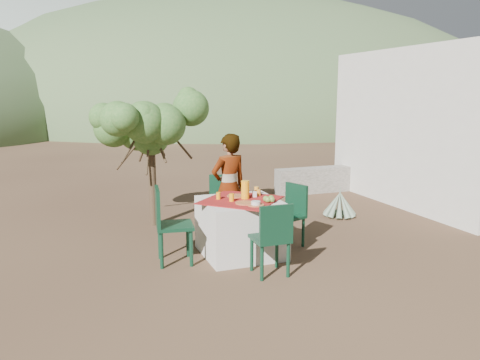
# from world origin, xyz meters

# --- Properties ---
(ground) EXTENTS (160.00, 160.00, 0.00)m
(ground) POSITION_xyz_m (0.00, 0.00, 0.00)
(ground) COLOR #362418
(ground) RESTS_ON ground
(table) EXTENTS (1.30, 1.30, 0.76)m
(table) POSITION_xyz_m (0.28, 0.19, 0.38)
(table) COLOR silver
(table) RESTS_ON ground
(chair_far) EXTENTS (0.55, 0.55, 0.91)m
(chair_far) POSITION_xyz_m (0.34, 1.20, 0.51)
(chair_far) COLOR black
(chair_far) RESTS_ON ground
(chair_near) EXTENTS (0.42, 0.42, 0.90)m
(chair_near) POSITION_xyz_m (0.36, -0.68, 0.50)
(chair_near) COLOR black
(chair_near) RESTS_ON ground
(chair_left) EXTENTS (0.51, 0.51, 1.00)m
(chair_left) POSITION_xyz_m (-0.72, 0.19, 0.55)
(chair_left) COLOR black
(chair_left) RESTS_ON ground
(chair_right) EXTENTS (0.52, 0.52, 0.89)m
(chair_right) POSITION_xyz_m (1.08, 0.29, 0.49)
(chair_right) COLOR black
(chair_right) RESTS_ON ground
(person) EXTENTS (0.66, 0.51, 1.59)m
(person) POSITION_xyz_m (0.35, 0.89, 0.80)
(person) COLOR #8C6651
(person) RESTS_ON ground
(shrub_tree) EXTENTS (1.67, 1.64, 1.96)m
(shrub_tree) POSITION_xyz_m (-0.53, 2.09, 1.55)
(shrub_tree) COLOR #4A3925
(shrub_tree) RESTS_ON ground
(agave) EXTENTS (0.59, 0.60, 0.63)m
(agave) POSITION_xyz_m (2.61, 1.43, 0.21)
(agave) COLOR gray
(agave) RESTS_ON ground
(guesthouse) EXTENTS (3.20, 4.20, 3.00)m
(guesthouse) POSITION_xyz_m (5.60, 1.80, 1.50)
(guesthouse) COLOR beige
(guesthouse) RESTS_ON ground
(stone_wall) EXTENTS (2.60, 0.35, 0.55)m
(stone_wall) POSITION_xyz_m (3.60, 3.40, 0.28)
(stone_wall) COLOR gray
(stone_wall) RESTS_ON ground
(hill_near_right) EXTENTS (48.00, 48.00, 20.00)m
(hill_near_right) POSITION_xyz_m (12.00, 36.00, 0.00)
(hill_near_right) COLOR #36512E
(hill_near_right) RESTS_ON ground
(hill_far_center) EXTENTS (60.00, 60.00, 24.00)m
(hill_far_center) POSITION_xyz_m (-4.00, 52.00, 0.00)
(hill_far_center) COLOR gray
(hill_far_center) RESTS_ON ground
(hill_far_right) EXTENTS (36.00, 36.00, 14.00)m
(hill_far_right) POSITION_xyz_m (28.00, 46.00, 0.00)
(hill_far_right) COLOR gray
(hill_far_right) RESTS_ON ground
(plate_far) EXTENTS (0.25, 0.25, 0.01)m
(plate_far) POSITION_xyz_m (0.28, 0.40, 0.77)
(plate_far) COLOR brown
(plate_far) RESTS_ON table
(plate_near) EXTENTS (0.25, 0.25, 0.01)m
(plate_near) POSITION_xyz_m (0.25, -0.03, 0.77)
(plate_near) COLOR brown
(plate_near) RESTS_ON table
(glass_far) EXTENTS (0.06, 0.06, 0.09)m
(glass_far) POSITION_xyz_m (0.00, 0.32, 0.81)
(glass_far) COLOR orange
(glass_far) RESTS_ON table
(glass_near) EXTENTS (0.06, 0.06, 0.10)m
(glass_near) POSITION_xyz_m (0.13, 0.14, 0.81)
(glass_near) COLOR orange
(glass_near) RESTS_ON table
(juice_pitcher) EXTENTS (0.11, 0.11, 0.25)m
(juice_pitcher) POSITION_xyz_m (0.35, 0.23, 0.89)
(juice_pitcher) COLOR orange
(juice_pitcher) RESTS_ON table
(bowl_plate) EXTENTS (0.22, 0.22, 0.01)m
(bowl_plate) POSITION_xyz_m (0.34, -0.19, 0.77)
(bowl_plate) COLOR brown
(bowl_plate) RESTS_ON table
(white_bowl) EXTENTS (0.12, 0.12, 0.04)m
(white_bowl) POSITION_xyz_m (0.34, -0.19, 0.80)
(white_bowl) COLOR silver
(white_bowl) RESTS_ON bowl_plate
(jar_left) EXTENTS (0.05, 0.05, 0.09)m
(jar_left) POSITION_xyz_m (0.59, 0.33, 0.80)
(jar_left) COLOR orange
(jar_left) RESTS_ON table
(jar_right) EXTENTS (0.06, 0.06, 0.10)m
(jar_right) POSITION_xyz_m (0.61, 0.45, 0.81)
(jar_right) COLOR orange
(jar_right) RESTS_ON table
(napkin_holder) EXTENTS (0.07, 0.05, 0.08)m
(napkin_holder) POSITION_xyz_m (0.50, 0.27, 0.80)
(napkin_holder) COLOR silver
(napkin_holder) RESTS_ON table
(fruit_cluster) EXTENTS (0.16, 0.15, 0.08)m
(fruit_cluster) POSITION_xyz_m (0.58, -0.07, 0.80)
(fruit_cluster) COLOR olive
(fruit_cluster) RESTS_ON table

